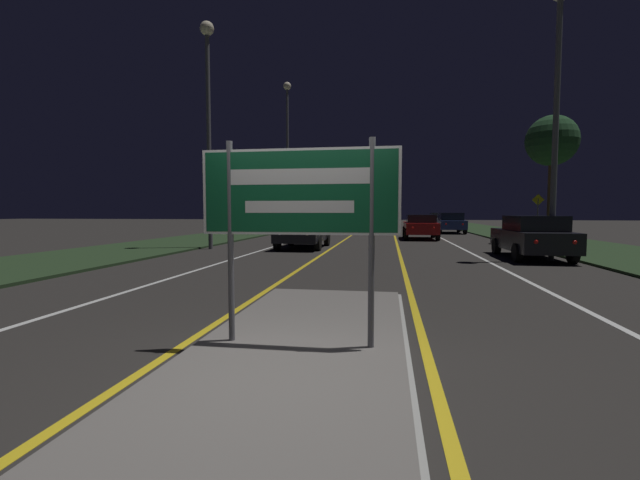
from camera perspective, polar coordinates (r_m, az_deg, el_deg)
The scene contains 21 objects.
ground_plane at distance 4.52m, azimuth -4.45°, elevation -17.16°, with size 160.00×160.00×0.00m, color #282623.
median_island at distance 5.08m, azimuth -2.74°, elevation -14.23°, with size 2.50×6.83×0.10m.
verge_left at distance 26.33m, azimuth -14.46°, elevation 0.27°, with size 5.00×100.00×0.08m.
verge_right at distance 25.61m, azimuth 28.43°, elevation -0.17°, with size 5.00×100.00×0.08m.
centre_line_yellow_left at distance 29.24m, azimuth 4.26°, elevation 0.65°, with size 0.12×70.00×0.01m.
centre_line_yellow_right at distance 29.15m, azimuth 9.92°, elevation 0.60°, with size 0.12×70.00×0.01m.
lane_line_white_left at distance 29.60m, azimuth -1.07°, elevation 0.70°, with size 0.12×70.00×0.01m.
lane_line_white_right at distance 29.32m, azimuth 15.31°, elevation 0.54°, with size 0.12×70.00×0.01m.
edge_line_white_left at distance 30.27m, azimuth -6.67°, elevation 0.75°, with size 0.10×70.00×0.01m.
edge_line_white_right at distance 29.80m, azimuth 21.06°, elevation 0.47°, with size 0.10×70.00×0.01m.
highway_sign at distance 4.83m, azimuth -2.82°, elevation 5.33°, with size 2.26×0.07×2.32m.
streetlight_left_near at distance 19.58m, azimuth -14.69°, elevation 17.99°, with size 0.59×0.59×9.54m.
streetlight_left_far at distance 33.50m, azimuth -4.36°, elevation 13.95°, with size 0.59×0.59×11.35m.
streetlight_right_near at distance 16.48m, azimuth 29.14°, elevation 19.31°, with size 0.61×0.61×8.84m.
car_receding_0 at distance 16.39m, azimuth 26.42°, elevation 0.44°, with size 1.86×4.35×1.47m.
car_receding_1 at distance 25.67m, azimuth 13.24°, elevation 1.83°, with size 1.93×4.29×1.43m.
car_receding_2 at distance 33.43m, azimuth 16.93°, elevation 2.25°, with size 1.97×4.62×1.52m.
car_receding_3 at distance 45.23m, azimuth 15.46°, elevation 2.64°, with size 1.89×4.56×1.48m.
car_approaching_0 at distance 19.02m, azimuth -2.17°, elevation 1.26°, with size 1.95×4.28×1.43m.
warning_sign at distance 24.71m, azimuth 27.02°, elevation 3.24°, with size 0.60×0.06×2.44m.
roadside_palm_right at distance 24.39m, azimuth 28.53°, elevation 11.46°, with size 2.46×2.46×6.25m.
Camera 1 is at (0.99, -4.10, 1.62)m, focal length 24.00 mm.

